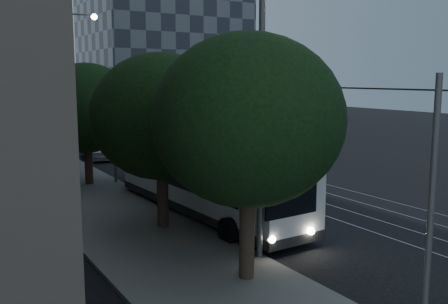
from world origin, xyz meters
TOP-DOWN VIEW (x-y plane):
  - ground at (0.00, 0.00)m, footprint 120.00×120.00m
  - sidewalk at (-7.50, 20.00)m, footprint 5.00×90.00m
  - tram_rails at (2.50, 20.00)m, footprint 4.52×90.00m
  - overhead_wires at (-4.97, 20.00)m, footprint 2.23×90.00m
  - building_distant_right at (18.00, 55.00)m, footprint 22.00×18.00m
  - trolleybus at (-4.05, 2.10)m, footprint 3.11×12.15m
  - pickup_silver at (-3.48, 8.93)m, footprint 4.63×6.22m
  - car_white_a at (-2.93, 19.00)m, footprint 3.35×4.75m
  - car_white_b at (-3.61, 19.50)m, footprint 2.24×4.42m
  - car_white_c at (-4.19, 26.21)m, footprint 2.69×4.00m
  - car_white_d at (-3.45, 34.57)m, footprint 2.72×4.42m
  - tree_0 at (-6.50, -4.92)m, footprint 5.40×5.40m
  - tree_1 at (-6.50, 0.96)m, footprint 5.34×5.34m
  - tree_2 at (-6.68, 10.33)m, footprint 5.35×5.35m
  - tree_3 at (-6.91, 18.64)m, footprint 5.26×5.26m
  - tree_4 at (-6.50, 26.03)m, footprint 4.59×4.59m
  - tree_5 at (-6.65, 38.04)m, footprint 4.35×4.35m
  - streetlamp_near at (-4.80, -3.72)m, footprint 2.26×0.44m
  - streetlamp_far at (-4.78, 20.69)m, footprint 2.60×0.44m

SIDE VIEW (x-z plane):
  - ground at x=0.00m, z-range 0.00..0.00m
  - tram_rails at x=2.50m, z-range 0.00..0.02m
  - sidewalk at x=-7.50m, z-range 0.00..0.15m
  - car_white_b at x=-3.61m, z-range 0.00..1.23m
  - car_white_c at x=-4.19m, z-range 0.00..1.25m
  - car_white_d at x=-3.45m, z-range 0.00..1.40m
  - car_white_a at x=-2.93m, z-range 0.00..1.50m
  - pickup_silver at x=-3.48m, z-range 0.00..1.57m
  - trolleybus at x=-4.05m, z-range -1.15..4.48m
  - overhead_wires at x=-4.97m, z-range 0.47..6.47m
  - tree_4 at x=-6.50m, z-range 0.96..7.03m
  - tree_5 at x=-6.65m, z-range 1.12..7.31m
  - tree_2 at x=-6.68m, z-range 0.93..7.62m
  - tree_1 at x=-6.50m, z-range 1.01..7.87m
  - tree_0 at x=-6.50m, z-range 1.14..8.30m
  - tree_3 at x=-6.91m, z-range 1.26..8.54m
  - streetlamp_near at x=-4.80m, z-range 0.99..10.21m
  - streetlamp_far at x=-4.78m, z-range 1.06..11.90m
  - building_distant_right at x=18.00m, z-range 0.00..24.00m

